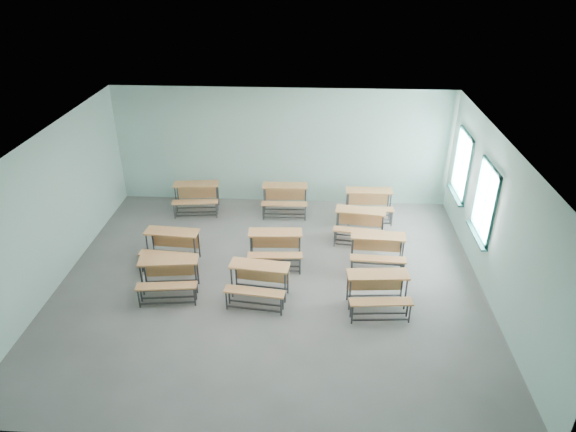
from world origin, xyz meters
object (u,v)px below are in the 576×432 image
object	(u,v)px
desk_unit_r0c1	(259,278)
desk_unit_r2c2	(360,221)
desk_unit_r0c0	(169,272)
desk_unit_r3c1	(285,195)
desk_unit_r1c2	(378,247)
desk_unit_r1c1	(275,244)
desk_unit_r3c2	(369,200)
desk_unit_r1c0	(171,243)
desk_unit_r0c2	(378,287)
desk_unit_r3c0	(196,193)

from	to	relation	value
desk_unit_r0c1	desk_unit_r2c2	distance (m)	3.34
desk_unit_r0c0	desk_unit_r3c1	world-z (taller)	same
desk_unit_r0c0	desk_unit_r1c2	bearing A→B (deg)	9.13
desk_unit_r1c1	desk_unit_r0c0	bearing A→B (deg)	-152.36
desk_unit_r1c2	desk_unit_r3c1	xyz separation A→B (m)	(-2.22, 2.51, 0.00)
desk_unit_r1c2	desk_unit_r2c2	xyz separation A→B (m)	(-0.31, 1.19, 0.00)
desk_unit_r0c0	desk_unit_r1c1	xyz separation A→B (m)	(2.09, 1.25, 0.00)
desk_unit_r1c1	desk_unit_r3c1	world-z (taller)	same
desk_unit_r3c2	desk_unit_r1c0	bearing A→B (deg)	-153.65
desk_unit_r1c2	desk_unit_r3c2	xyz separation A→B (m)	(0.00, 2.33, 0.00)
desk_unit_r1c1	desk_unit_r1c2	distance (m)	2.28
desk_unit_r0c2	desk_unit_r3c0	size ratio (longest dim) A/B	0.99
desk_unit_r0c2	desk_unit_r0c1	bearing A→B (deg)	171.01
desk_unit_r1c2	desk_unit_r3c2	distance (m)	2.33
desk_unit_r2c2	desk_unit_r3c2	distance (m)	1.18
desk_unit_r0c0	desk_unit_r0c2	xyz separation A→B (m)	(4.23, -0.27, 0.00)
desk_unit_r2c2	desk_unit_r3c0	distance (m)	4.48
desk_unit_r1c0	desk_unit_r3c2	distance (m)	5.21
desk_unit_r1c2	desk_unit_r3c1	world-z (taller)	same
desk_unit_r0c0	desk_unit_r1c2	distance (m)	4.54
desk_unit_r0c1	desk_unit_r1c2	size ratio (longest dim) A/B	1.04
desk_unit_r0c0	desk_unit_r1c1	world-z (taller)	same
desk_unit_r1c1	desk_unit_r3c1	bearing A→B (deg)	85.50
desk_unit_r0c2	desk_unit_r3c0	xyz separation A→B (m)	(-4.47, 3.99, 0.00)
desk_unit_r0c2	desk_unit_r2c2	bearing A→B (deg)	89.07
desk_unit_r0c1	desk_unit_r2c2	size ratio (longest dim) A/B	0.99
desk_unit_r0c1	desk_unit_r0c2	xyz separation A→B (m)	(2.37, -0.18, 0.00)
desk_unit_r0c1	desk_unit_r1c1	distance (m)	1.35
desk_unit_r0c0	desk_unit_r3c2	xyz separation A→B (m)	(4.37, 3.57, 0.00)
desk_unit_r1c0	desk_unit_r2c2	world-z (taller)	same
desk_unit_r0c0	desk_unit_r0c2	world-z (taller)	same
desk_unit_r1c0	desk_unit_r3c0	distance (m)	2.57
desk_unit_r0c2	desk_unit_r3c2	world-z (taller)	same
desk_unit_r1c0	desk_unit_r3c0	size ratio (longest dim) A/B	0.98
desk_unit_r0c2	desk_unit_r1c0	distance (m)	4.70
desk_unit_r0c1	desk_unit_r1c2	world-z (taller)	same
desk_unit_r0c1	desk_unit_r3c0	bearing A→B (deg)	125.70
desk_unit_r1c1	desk_unit_r3c2	size ratio (longest dim) A/B	1.02
desk_unit_r0c1	desk_unit_r1c0	distance (m)	2.44
desk_unit_r3c2	desk_unit_r0c1	bearing A→B (deg)	-125.82
desk_unit_r1c0	desk_unit_r3c2	world-z (taller)	same
desk_unit_r3c0	desk_unit_r3c1	world-z (taller)	same
desk_unit_r0c2	desk_unit_r1c1	world-z (taller)	same
desk_unit_r1c1	desk_unit_r1c2	xyz separation A→B (m)	(2.28, -0.01, 0.00)
desk_unit_r3c1	desk_unit_r0c1	bearing A→B (deg)	-95.56
desk_unit_r3c2	desk_unit_r0c0	bearing A→B (deg)	-142.10
desk_unit_r1c0	desk_unit_r3c2	bearing A→B (deg)	31.78
desk_unit_r2c2	desk_unit_r3c1	xyz separation A→B (m)	(-1.91, 1.32, 0.00)
desk_unit_r0c2	desk_unit_r1c0	size ratio (longest dim) A/B	1.01
desk_unit_r0c0	desk_unit_r1c1	bearing A→B (deg)	24.16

